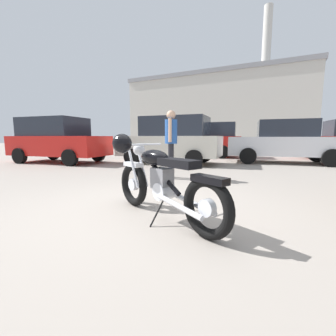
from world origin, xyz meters
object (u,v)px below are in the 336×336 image
object	(u,v)px
dark_sedan_left	(197,139)
white_estate_far	(285,142)
silver_sedan_mid	(171,140)
pale_sedan_back	(58,140)
bystander	(171,137)
red_hatchback_near	(166,138)
vintage_motorcycle	(159,180)

from	to	relation	value
dark_sedan_left	white_estate_far	size ratio (longest dim) A/B	1.12
silver_sedan_mid	pale_sedan_back	bearing A→B (deg)	16.09
bystander	silver_sedan_mid	distance (m)	3.18
red_hatchback_near	silver_sedan_mid	xyz separation A→B (m)	(2.99, -7.30, -0.02)
bystander	pale_sedan_back	world-z (taller)	pale_sedan_back
red_hatchback_near	vintage_motorcycle	bearing A→B (deg)	110.51
vintage_motorcycle	bystander	world-z (taller)	bystander
vintage_motorcycle	bystander	xyz separation A→B (m)	(-0.81, 2.70, 0.53)
dark_sedan_left	red_hatchback_near	distance (m)	4.88
silver_sedan_mid	pale_sedan_back	xyz separation A→B (m)	(-4.39, -1.26, 0.00)
red_hatchback_near	pale_sedan_back	distance (m)	8.68
red_hatchback_near	silver_sedan_mid	size ratio (longest dim) A/B	1.21
red_hatchback_near	pale_sedan_back	bearing A→B (deg)	80.68
vintage_motorcycle	dark_sedan_left	size ratio (longest dim) A/B	0.39
bystander	vintage_motorcycle	bearing A→B (deg)	-85.65
silver_sedan_mid	vintage_motorcycle	bearing A→B (deg)	108.29
bystander	pale_sedan_back	xyz separation A→B (m)	(-5.46, 1.73, -0.10)
bystander	dark_sedan_left	size ratio (longest dim) A/B	0.35
bystander	silver_sedan_mid	world-z (taller)	silver_sedan_mid
red_hatchback_near	white_estate_far	bearing A→B (deg)	141.94
pale_sedan_back	vintage_motorcycle	bearing A→B (deg)	-37.26
dark_sedan_left	pale_sedan_back	xyz separation A→B (m)	(-4.57, -4.85, -0.02)
dark_sedan_left	pale_sedan_back	world-z (taller)	pale_sedan_back
bystander	white_estate_far	world-z (taller)	white_estate_far
dark_sedan_left	white_estate_far	world-z (taller)	dark_sedan_left
bystander	silver_sedan_mid	xyz separation A→B (m)	(-1.07, 2.99, -0.10)
silver_sedan_mid	pale_sedan_back	distance (m)	4.57
white_estate_far	silver_sedan_mid	world-z (taller)	silver_sedan_mid
vintage_motorcycle	pale_sedan_back	size ratio (longest dim) A/B	0.47
vintage_motorcycle	pale_sedan_back	distance (m)	7.69
white_estate_far	bystander	bearing A→B (deg)	-124.58
bystander	red_hatchback_near	bearing A→B (deg)	99.19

